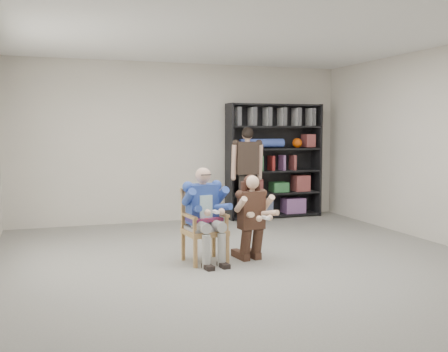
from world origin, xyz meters
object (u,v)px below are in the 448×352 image
object	(u,v)px
kneeling_woman	(252,218)
standing_man	(247,176)
bookshelf	(274,161)
armchair	(205,226)
seated_man	(205,215)

from	to	relation	value
kneeling_woman	standing_man	bearing A→B (deg)	63.41
kneeling_woman	bookshelf	bearing A→B (deg)	54.45
kneeling_woman	standing_man	size ratio (longest dim) A/B	0.65
armchair	seated_man	xyz separation A→B (m)	(0.00, -0.00, 0.14)
armchair	bookshelf	size ratio (longest dim) A/B	0.43
seated_man	standing_man	size ratio (longest dim) A/B	0.71
seated_man	kneeling_woman	bearing A→B (deg)	-18.33
bookshelf	armchair	bearing A→B (deg)	-128.09
kneeling_woman	bookshelf	xyz separation A→B (m)	(1.61, 2.91, 0.51)
kneeling_woman	seated_man	bearing A→B (deg)	161.67
seated_man	kneeling_woman	xyz separation A→B (m)	(0.58, -0.12, -0.05)
armchair	bookshelf	xyz separation A→B (m)	(2.19, 2.79, 0.60)
bookshelf	kneeling_woman	bearing A→B (deg)	-118.91
armchair	seated_man	distance (m)	0.14
kneeling_woman	standing_man	world-z (taller)	standing_man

